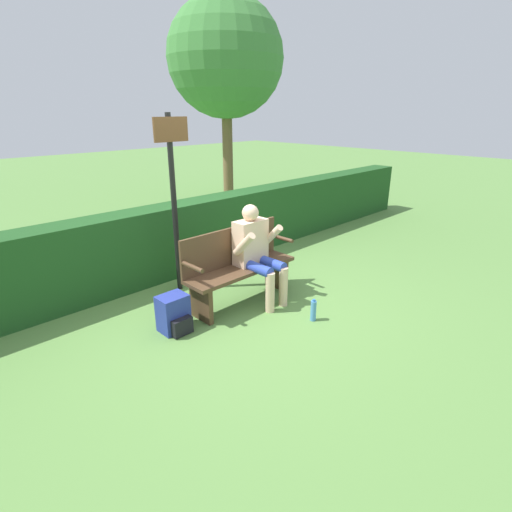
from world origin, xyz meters
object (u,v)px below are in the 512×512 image
(backpack, at_px, (174,314))
(water_bottle, at_px, (313,310))
(park_bench, at_px, (238,265))
(person_seated, at_px, (256,249))
(tree, at_px, (225,58))
(signpost, at_px, (174,191))

(backpack, xyz_separation_m, water_bottle, (1.27, -0.94, -0.07))
(park_bench, xyz_separation_m, person_seated, (0.19, -0.13, 0.20))
(park_bench, xyz_separation_m, tree, (3.93, 4.74, 3.00))
(water_bottle, xyz_separation_m, signpost, (-0.60, 1.82, 1.23))
(backpack, bearing_deg, park_bench, 2.65)
(signpost, height_order, tree, tree)
(park_bench, distance_m, backpack, 1.04)
(backpack, distance_m, water_bottle, 1.58)
(person_seated, xyz_separation_m, tree, (3.74, 4.87, 2.79))
(tree, bearing_deg, park_bench, -129.68)
(tree, bearing_deg, signpost, -137.47)
(park_bench, relative_size, tree, 0.31)
(backpack, bearing_deg, signpost, 52.51)
(signpost, relative_size, tree, 0.46)
(park_bench, bearing_deg, water_bottle, -74.70)
(backpack, bearing_deg, tree, 44.13)
(water_bottle, relative_size, signpost, 0.12)
(signpost, bearing_deg, backpack, -127.49)
(person_seated, distance_m, backpack, 1.29)
(backpack, relative_size, signpost, 0.18)
(park_bench, height_order, tree, tree)
(backpack, relative_size, water_bottle, 1.55)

